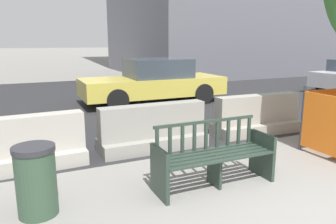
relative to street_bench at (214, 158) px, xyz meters
The scene contains 8 objects.
ground_plane 1.52m from the street_bench, 68.23° to the right, with size 200.00×200.00×0.00m, color gray.
street_asphalt 7.37m from the street_bench, 85.75° to the left, with size 120.00×12.00×0.01m, color #28282B.
street_bench is the anchor object (origin of this frame).
jersey_barrier_centre 1.81m from the street_bench, 94.63° to the left, with size 2.00×0.69×0.84m.
jersey_barrier_left 2.99m from the street_bench, 143.84° to the left, with size 2.03×0.76×0.84m.
jersey_barrier_right 2.95m from the street_bench, 38.52° to the left, with size 2.02×0.74×0.84m.
car_taxi_near 6.36m from the street_bench, 74.62° to the left, with size 4.56×1.95×1.41m.
trash_bin 2.26m from the street_bench, behind, with size 0.47×0.47×0.82m.
Camera 1 is at (-2.92, -2.21, 1.96)m, focal length 35.00 mm.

